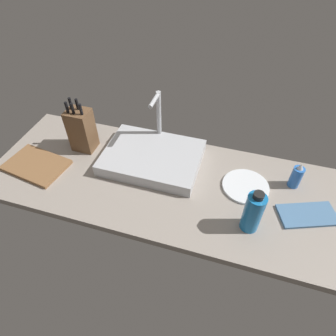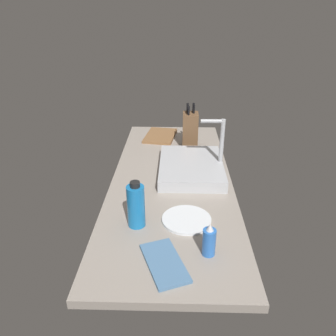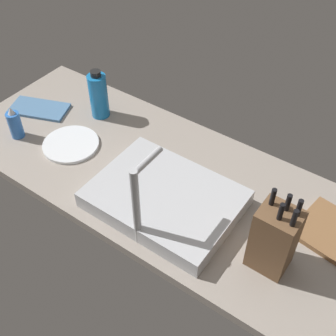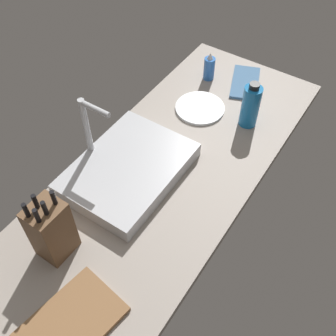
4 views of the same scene
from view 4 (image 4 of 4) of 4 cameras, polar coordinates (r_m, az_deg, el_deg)
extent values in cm
cube|color=gray|center=(155.39, -0.58, -1.16)|extent=(166.41, 63.82, 3.50)
cube|color=#B7BABF|center=(151.97, -5.58, -0.20)|extent=(47.20, 34.74, 6.13)
cylinder|color=#B7BABF|center=(150.32, -11.25, 4.98)|extent=(2.40, 2.40, 30.29)
cylinder|color=#B7BABF|center=(137.51, -10.26, 8.20)|extent=(2.00, 11.91, 2.00)
cylinder|color=#B7BABF|center=(161.30, -9.75, 2.44)|extent=(1.60, 1.60, 4.00)
cube|color=brown|center=(131.48, -16.07, -8.38)|extent=(11.49, 9.94, 22.48)
cylinder|color=black|center=(118.17, -17.97, -6.40)|extent=(1.42, 1.42, 5.57)
cylinder|color=black|center=(120.19, -19.33, -5.63)|extent=(1.42, 1.42, 5.57)
cylinder|color=black|center=(119.00, -16.95, -5.42)|extent=(1.42, 1.42, 5.57)
cylinder|color=black|center=(121.18, -18.14, -4.48)|extent=(1.42, 1.42, 5.57)
cylinder|color=black|center=(120.48, -15.79, -4.03)|extent=(1.42, 1.42, 5.57)
cube|color=brown|center=(128.37, -13.52, -20.46)|extent=(31.88, 23.88, 1.80)
cylinder|color=blue|center=(193.59, 5.80, 13.72)|extent=(5.07, 5.07, 10.83)
cone|color=silver|center=(189.66, 5.97, 15.38)|extent=(2.79, 2.79, 2.80)
cylinder|color=#1970B7|center=(169.81, 11.49, 8.48)|extent=(7.46, 7.46, 18.52)
cylinder|color=black|center=(163.28, 12.06, 11.19)|extent=(4.10, 4.10, 2.20)
cylinder|color=white|center=(179.35, 4.49, 8.41)|extent=(21.43, 21.43, 1.20)
cube|color=teal|center=(195.67, 10.79, 11.72)|extent=(26.67, 19.89, 1.20)
camera|label=1|loc=(1.17, 55.03, 22.73)|focal=30.89mm
camera|label=2|loc=(2.46, 25.36, 38.35)|focal=35.06mm
camera|label=3|loc=(1.42, -57.81, 26.99)|focal=45.76mm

